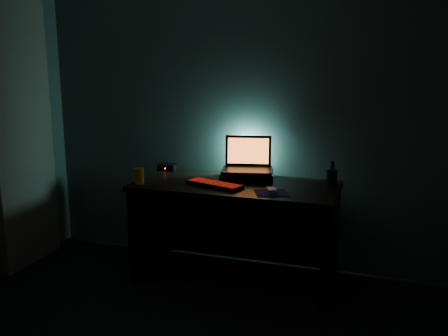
{
  "coord_description": "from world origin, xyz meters",
  "views": [
    {
      "loc": [
        1.03,
        -1.82,
        1.65
      ],
      "look_at": [
        -0.08,
        1.57,
        0.87
      ],
      "focal_mm": 40.0,
      "sensor_mm": 36.0,
      "label": 1
    }
  ],
  "objects_px": {
    "laptop": "(248,162)",
    "router": "(167,167)",
    "keyboard": "(214,184)",
    "juice_glass": "(139,176)",
    "mouse": "(271,191)"
  },
  "relations": [
    {
      "from": "keyboard",
      "to": "laptop",
      "type": "bearing_deg",
      "value": 83.92
    },
    {
      "from": "laptop",
      "to": "router",
      "type": "height_order",
      "value": "laptop"
    },
    {
      "from": "keyboard",
      "to": "juice_glass",
      "type": "relative_size",
      "value": 3.86
    },
    {
      "from": "mouse",
      "to": "juice_glass",
      "type": "distance_m",
      "value": 0.99
    },
    {
      "from": "keyboard",
      "to": "router",
      "type": "distance_m",
      "value": 0.68
    },
    {
      "from": "mouse",
      "to": "router",
      "type": "height_order",
      "value": "router"
    },
    {
      "from": "keyboard",
      "to": "mouse",
      "type": "relative_size",
      "value": 4.65
    },
    {
      "from": "juice_glass",
      "to": "router",
      "type": "height_order",
      "value": "juice_glass"
    },
    {
      "from": "laptop",
      "to": "keyboard",
      "type": "distance_m",
      "value": 0.38
    },
    {
      "from": "mouse",
      "to": "juice_glass",
      "type": "bearing_deg",
      "value": 159.28
    },
    {
      "from": "keyboard",
      "to": "router",
      "type": "relative_size",
      "value": 2.95
    },
    {
      "from": "mouse",
      "to": "juice_glass",
      "type": "relative_size",
      "value": 0.83
    },
    {
      "from": "laptop",
      "to": "router",
      "type": "bearing_deg",
      "value": 163.55
    },
    {
      "from": "laptop",
      "to": "mouse",
      "type": "bearing_deg",
      "value": -66.78
    },
    {
      "from": "keyboard",
      "to": "mouse",
      "type": "xyz_separation_m",
      "value": [
        0.44,
        -0.07,
        0.01
      ]
    },
    {
      "from": "keyboard",
      "to": "mouse",
      "type": "distance_m",
      "value": 0.44
    },
    {
      "from": "laptop",
      "to": "router",
      "type": "relative_size",
      "value": 2.75
    },
    {
      "from": "mouse",
      "to": "juice_glass",
      "type": "xyz_separation_m",
      "value": [
        -0.99,
        -0.04,
        0.04
      ]
    },
    {
      "from": "mouse",
      "to": "router",
      "type": "xyz_separation_m",
      "value": [
        -0.99,
        0.46,
        0.01
      ]
    },
    {
      "from": "keyboard",
      "to": "juice_glass",
      "type": "height_order",
      "value": "juice_glass"
    },
    {
      "from": "keyboard",
      "to": "router",
      "type": "bearing_deg",
      "value": 163.89
    },
    {
      "from": "laptop",
      "to": "juice_glass",
      "type": "relative_size",
      "value": 3.59
    }
  ]
}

